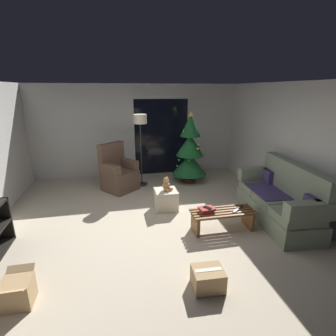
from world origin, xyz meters
The scene contains 19 objects.
ground_plane centered at (0.00, 0.00, 0.00)m, with size 7.00×7.00×0.00m, color beige.
wall_back centered at (0.00, 3.06, 1.25)m, with size 5.72×0.12×2.50m, color silver.
wall_right centered at (2.86, 0.00, 1.25)m, with size 0.12×6.00×2.50m, color silver.
patio_door_frame centered at (0.68, 2.99, 1.10)m, with size 1.60×0.02×2.20m, color silver.
patio_door_glass centered at (0.68, 2.97, 1.05)m, with size 1.50×0.02×2.10m, color black.
couch centered at (2.32, -0.25, 0.40)m, with size 0.93×1.99×1.08m.
coffee_table centered at (1.14, -0.37, 0.24)m, with size 1.10×0.40×0.36m.
remote_black centered at (1.47, -0.32, 0.37)m, with size 0.04×0.16×0.02m, color black.
remote_silver centered at (1.35, -0.43, 0.37)m, with size 0.04×0.16×0.02m, color #ADADB2.
book_stack centered at (0.85, -0.36, 0.40)m, with size 0.27×0.22×0.08m.
cell_phone centered at (0.86, -0.36, 0.44)m, with size 0.07×0.14×0.01m, color black.
christmas_tree centered at (1.26, 2.08, 0.82)m, with size 0.88×0.88×1.84m.
armchair centered at (-0.58, 1.91, 0.40)m, with size 0.96×0.97×1.13m.
floor_lamp centered at (0.01, 2.10, 1.51)m, with size 0.32×0.32×1.78m.
ottoman centered at (0.34, 0.63, 0.20)m, with size 0.44×0.44×0.41m, color beige.
teddy_bear_honey centered at (0.35, 0.62, 0.53)m, with size 0.21×0.22×0.29m.
teddy_bear_chestnut_by_tree centered at (0.60, 1.85, 0.12)m, with size 0.21×0.20×0.29m.
cardboard_box_taped_mid_floor centered at (0.42, -1.61, 0.13)m, with size 0.39×0.33×0.26m.
cardboard_box_open_near_shelf centered at (-1.77, -1.42, 0.16)m, with size 0.32×0.47×0.36m.
Camera 1 is at (-0.58, -4.03, 2.35)m, focal length 27.15 mm.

